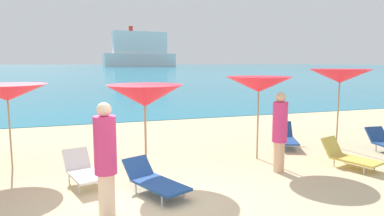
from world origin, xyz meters
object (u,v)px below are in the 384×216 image
object	(u,v)px
umbrella_2	(7,93)
lounge_chair_3	(348,156)
umbrella_3	(145,96)
umbrella_4	(259,85)
beachgoer_0	(105,157)
umbrella_5	(340,76)
lounge_chair_6	(154,180)
cruise_ship	(140,51)
lounge_chair_8	(286,137)
lounge_chair_0	(83,170)
beachgoer_2	(280,130)

from	to	relation	value
umbrella_2	lounge_chair_3	bearing A→B (deg)	-17.21
umbrella_2	lounge_chair_3	world-z (taller)	umbrella_2
umbrella_3	umbrella_4	distance (m)	3.05
lounge_chair_3	beachgoer_0	xyz separation A→B (m)	(-5.91, -0.96, 0.74)
umbrella_5	lounge_chair_6	size ratio (longest dim) A/B	1.43
cruise_ship	lounge_chair_8	bearing A→B (deg)	-105.19
umbrella_3	lounge_chair_0	world-z (taller)	umbrella_3
umbrella_3	umbrella_5	xyz separation A→B (m)	(5.92, 0.43, 0.37)
lounge_chair_0	umbrella_2	bearing A→B (deg)	118.41
lounge_chair_8	cruise_ship	size ratio (longest dim) A/B	0.03
umbrella_3	lounge_chair_8	world-z (taller)	umbrella_3
umbrella_3	lounge_chair_0	bearing A→B (deg)	-161.18
lounge_chair_0	beachgoer_2	xyz separation A→B (m)	(4.41, -0.57, 0.69)
lounge_chair_8	beachgoer_0	bearing A→B (deg)	-126.47
umbrella_5	lounge_chair_8	xyz separation A→B (m)	(-1.39, 0.60, -1.86)
lounge_chair_0	umbrella_5	bearing A→B (deg)	-8.66
beachgoer_0	lounge_chair_0	bearing A→B (deg)	-22.13
beachgoer_0	lounge_chair_3	bearing A→B (deg)	-114.17
lounge_chair_6	beachgoer_2	world-z (taller)	beachgoer_2
lounge_chair_3	lounge_chair_8	world-z (taller)	lounge_chair_8
umbrella_3	lounge_chair_3	size ratio (longest dim) A/B	1.40
lounge_chair_8	beachgoer_0	distance (m)	6.55
lounge_chair_3	cruise_ship	distance (m)	211.17
umbrella_5	cruise_ship	size ratio (longest dim) A/B	0.05
umbrella_2	lounge_chair_0	bearing A→B (deg)	-45.80
lounge_chair_0	beachgoer_0	size ratio (longest dim) A/B	0.75
umbrella_2	beachgoer_0	bearing A→B (deg)	-59.98
umbrella_2	lounge_chair_8	world-z (taller)	umbrella_2
beachgoer_0	cruise_ship	xyz separation A→B (m)	(37.72, 209.52, 8.43)
umbrella_2	umbrella_3	size ratio (longest dim) A/B	1.00
lounge_chair_3	lounge_chair_6	size ratio (longest dim) A/B	0.88
lounge_chair_6	lounge_chair_8	distance (m)	5.29
umbrella_4	lounge_chair_8	bearing A→B (deg)	31.61
umbrella_3	cruise_ship	xyz separation A→B (m)	(36.63, 207.29, 7.65)
umbrella_4	lounge_chair_3	world-z (taller)	umbrella_4
umbrella_3	umbrella_4	size ratio (longest dim) A/B	0.94
lounge_chair_8	beachgoer_0	xyz separation A→B (m)	(-5.63, -3.26, 0.72)
lounge_chair_0	lounge_chair_3	size ratio (longest dim) A/B	0.98
lounge_chair_0	cruise_ship	world-z (taller)	cruise_ship
lounge_chair_0	lounge_chair_6	world-z (taller)	lounge_chair_0
beachgoer_2	umbrella_3	bearing A→B (deg)	-163.84
lounge_chair_0	lounge_chair_3	world-z (taller)	lounge_chair_0
umbrella_3	lounge_chair_0	distance (m)	2.13
umbrella_3	lounge_chair_0	xyz separation A→B (m)	(-1.44, -0.49, -1.49)
umbrella_2	cruise_ship	xyz separation A→B (m)	(39.68, 206.12, 7.59)
beachgoer_0	cruise_ship	size ratio (longest dim) A/B	0.04
umbrella_2	umbrella_5	bearing A→B (deg)	-4.72
umbrella_5	beachgoer_0	world-z (taller)	umbrella_5
lounge_chair_0	umbrella_3	bearing A→B (deg)	3.03
umbrella_4	beachgoer_2	size ratio (longest dim) A/B	1.17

